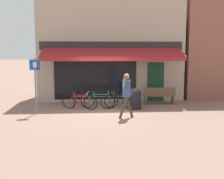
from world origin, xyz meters
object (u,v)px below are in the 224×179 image
(bicycle_red, at_px, (79,101))
(bicycle_black, at_px, (119,101))
(park_bench, at_px, (159,95))
(bicycle_green, at_px, (99,100))
(litter_bin, at_px, (135,98))
(pedestrian_adult, at_px, (126,90))
(parking_sign, at_px, (35,80))

(bicycle_red, distance_m, bicycle_black, 1.83)
(bicycle_black, height_order, park_bench, park_bench)
(bicycle_red, bearing_deg, bicycle_green, 36.08)
(bicycle_green, relative_size, litter_bin, 1.78)
(bicycle_black, distance_m, litter_bin, 0.76)
(pedestrian_adult, bearing_deg, park_bench, -117.17)
(park_bench, bearing_deg, pedestrian_adult, -121.59)
(park_bench, bearing_deg, bicycle_black, -150.31)
(bicycle_green, xyz_separation_m, park_bench, (3.06, 0.72, 0.10))
(bicycle_green, height_order, bicycle_black, bicycle_black)
(parking_sign, bearing_deg, pedestrian_adult, -14.84)
(bicycle_black, bearing_deg, litter_bin, -2.05)
(bicycle_black, relative_size, pedestrian_adult, 0.95)
(pedestrian_adult, height_order, litter_bin, pedestrian_adult)
(bicycle_red, xyz_separation_m, bicycle_green, (0.93, 0.25, -0.01))
(pedestrian_adult, bearing_deg, bicycle_red, -34.36)
(litter_bin, bearing_deg, bicycle_green, 167.06)
(bicycle_green, relative_size, park_bench, 1.09)
(bicycle_green, distance_m, bicycle_black, 0.95)
(bicycle_green, height_order, parking_sign, parking_sign)
(bicycle_red, bearing_deg, litter_bin, 18.36)
(pedestrian_adult, relative_size, park_bench, 1.12)
(bicycle_green, height_order, pedestrian_adult, pedestrian_adult)
(pedestrian_adult, bearing_deg, bicycle_green, -54.91)
(bicycle_green, bearing_deg, bicycle_black, -17.05)
(bicycle_black, bearing_deg, park_bench, 28.26)
(park_bench, bearing_deg, litter_bin, -138.20)
(bicycle_green, distance_m, park_bench, 3.15)
(litter_bin, xyz_separation_m, parking_sign, (-4.38, -0.71, 0.97))
(bicycle_red, distance_m, parking_sign, 2.28)
(bicycle_black, distance_m, park_bench, 2.40)
(bicycle_red, relative_size, park_bench, 1.06)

